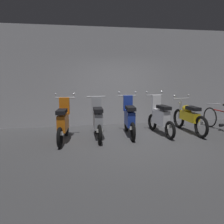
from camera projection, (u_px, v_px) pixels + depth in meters
ground_plane at (136, 142)px, 6.49m from camera, size 80.00×80.00×0.00m
back_wall at (117, 77)px, 8.59m from camera, size 16.00×0.30×3.39m
motorbike_slot_0 at (63, 122)px, 6.55m from camera, size 0.58×1.67×1.29m
motorbike_slot_1 at (98, 120)px, 6.83m from camera, size 0.56×1.68×1.18m
motorbike_slot_2 at (129, 118)px, 7.11m from camera, size 0.59×1.68×1.29m
motorbike_slot_3 at (160, 117)px, 7.26m from camera, size 0.59×1.68×1.29m
motorbike_slot_4 at (189, 117)px, 7.48m from camera, size 0.59×1.95×1.15m
bicycle at (221, 120)px, 7.71m from camera, size 0.50×1.73×0.89m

